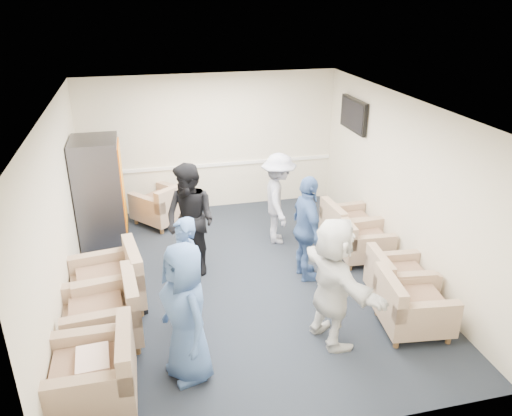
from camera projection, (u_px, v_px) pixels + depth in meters
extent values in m
plane|color=black|center=(244.00, 281.00, 7.68)|extent=(6.00, 6.00, 0.00)
plane|color=white|center=(242.00, 106.00, 6.60)|extent=(6.00, 6.00, 0.00)
cube|color=beige|center=(211.00, 143.00, 9.82)|extent=(5.00, 0.02, 2.70)
cube|color=beige|center=(313.00, 325.00, 4.47)|extent=(5.00, 0.02, 2.70)
cube|color=beige|center=(59.00, 217.00, 6.61)|extent=(0.02, 6.00, 2.70)
cube|color=beige|center=(401.00, 185.00, 7.68)|extent=(0.02, 6.00, 2.70)
cube|color=white|center=(212.00, 165.00, 9.98)|extent=(4.98, 0.04, 0.06)
cube|color=black|center=(354.00, 115.00, 8.99)|extent=(0.07, 1.00, 0.58)
cube|color=black|center=(352.00, 115.00, 8.98)|extent=(0.01, 0.92, 0.50)
cube|color=#4D4C54|center=(355.00, 123.00, 9.06)|extent=(0.04, 0.10, 0.25)
cube|color=#9F8167|center=(91.00, 383.00, 5.29)|extent=(0.93, 0.93, 0.30)
cube|color=#835F48|center=(89.00, 367.00, 5.21)|extent=(0.65, 0.60, 0.11)
cube|color=#9F8167|center=(125.00, 349.00, 5.22)|extent=(0.16, 0.93, 0.44)
cube|color=#9F8167|center=(103.00, 323.00, 6.25)|extent=(0.99, 0.99, 0.30)
cube|color=#835F48|center=(101.00, 309.00, 6.17)|extent=(0.69, 0.65, 0.11)
cube|color=#9F8167|center=(131.00, 293.00, 6.22)|extent=(0.23, 0.93, 0.43)
cube|color=#9F8167|center=(108.00, 290.00, 6.94)|extent=(1.05, 1.05, 0.30)
cube|color=#835F48|center=(106.00, 277.00, 6.85)|extent=(0.72, 0.69, 0.11)
cube|color=#9F8167|center=(133.00, 261.00, 6.92)|extent=(0.29, 0.94, 0.44)
cube|color=#9F8167|center=(413.00, 312.00, 6.50)|extent=(0.94, 0.94, 0.28)
cube|color=#835F48|center=(415.00, 300.00, 6.43)|extent=(0.65, 0.61, 0.10)
cube|color=#9F8167|center=(390.00, 291.00, 6.33)|extent=(0.24, 0.86, 0.40)
cube|color=#9F8167|center=(400.00, 285.00, 7.13)|extent=(0.86, 0.86, 0.26)
cube|color=#835F48|center=(401.00, 274.00, 7.06)|extent=(0.59, 0.56, 0.09)
cube|color=#9F8167|center=(380.00, 267.00, 6.95)|extent=(0.20, 0.80, 0.37)
cube|color=#9F8167|center=(363.00, 246.00, 8.23)|extent=(0.84, 0.84, 0.26)
cube|color=#835F48|center=(364.00, 236.00, 8.15)|extent=(0.58, 0.55, 0.09)
cube|color=#9F8167|center=(345.00, 230.00, 8.05)|extent=(0.19, 0.80, 0.37)
cube|color=#9F8167|center=(350.00, 230.00, 8.72)|extent=(0.88, 0.88, 0.27)
cube|color=#835F48|center=(351.00, 221.00, 8.65)|extent=(0.61, 0.57, 0.10)
cube|color=#9F8167|center=(333.00, 215.00, 8.50)|extent=(0.18, 0.84, 0.39)
cube|color=#9F8167|center=(162.00, 209.00, 9.53)|extent=(1.22, 1.22, 0.29)
cube|color=#835F48|center=(161.00, 200.00, 9.45)|extent=(0.82, 0.82, 0.10)
cube|color=#9F8167|center=(174.00, 197.00, 9.19)|extent=(0.76, 0.67, 0.41)
cube|color=#4D4C54|center=(100.00, 194.00, 8.42)|extent=(0.75, 0.90, 1.91)
cube|color=#E93B04|center=(123.00, 187.00, 8.47)|extent=(0.02, 0.77, 1.52)
cube|color=black|center=(128.00, 229.00, 8.79)|extent=(0.02, 0.45, 0.12)
cube|color=black|center=(135.00, 301.00, 6.83)|extent=(0.32, 0.27, 0.39)
sphere|color=black|center=(134.00, 291.00, 6.76)|extent=(0.20, 0.20, 0.20)
cube|color=white|center=(93.00, 362.00, 5.19)|extent=(0.36, 0.46, 0.13)
imported|color=#3F5F98|center=(186.00, 313.00, 5.49)|extent=(0.77, 0.95, 1.69)
imported|color=#3F5F98|center=(186.00, 275.00, 6.33)|extent=(0.52, 0.65, 1.57)
imported|color=black|center=(190.00, 220.00, 7.60)|extent=(1.09, 1.09, 1.78)
imported|color=beige|center=(278.00, 199.00, 8.60)|extent=(0.76, 1.13, 1.61)
imported|color=#3F5F98|center=(307.00, 229.00, 7.45)|extent=(0.42, 0.98, 1.66)
imported|color=white|center=(333.00, 282.00, 6.06)|extent=(0.81, 1.65, 1.70)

